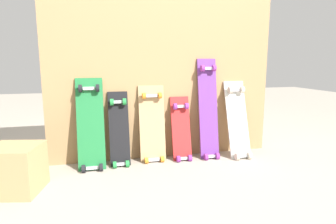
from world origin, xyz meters
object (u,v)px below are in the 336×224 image
(skateboard_black, at_px, (119,133))
(skateboard_white, at_px, (238,123))
(skateboard_natural, at_px, (152,128))
(skateboard_purple, at_px, (208,112))
(wooden_crate, at_px, (15,169))
(skateboard_green, at_px, (91,128))
(skateboard_red, at_px, (181,132))

(skateboard_black, bearing_deg, skateboard_white, -2.10)
(skateboard_natural, distance_m, skateboard_purple, 0.52)
(skateboard_black, distance_m, wooden_crate, 0.80)
(skateboard_purple, bearing_deg, skateboard_natural, 177.30)
(wooden_crate, bearing_deg, skateboard_black, 26.80)
(skateboard_white, bearing_deg, skateboard_green, 179.05)
(skateboard_purple, relative_size, wooden_crate, 3.04)
(skateboard_green, bearing_deg, skateboard_white, -0.95)
(skateboard_black, xyz_separation_m, skateboard_red, (0.54, 0.00, -0.03))
(skateboard_green, height_order, skateboard_black, skateboard_green)
(skateboard_purple, bearing_deg, wooden_crate, -166.47)
(wooden_crate, bearing_deg, skateboard_purple, 13.53)
(skateboard_black, xyz_separation_m, skateboard_purple, (0.79, 0.00, 0.14))
(skateboard_white, distance_m, wooden_crate, 1.81)
(skateboard_black, height_order, skateboard_purple, skateboard_purple)
(skateboard_natural, xyz_separation_m, skateboard_white, (0.78, -0.07, 0.01))
(skateboard_green, relative_size, skateboard_black, 1.17)
(skateboard_natural, xyz_separation_m, skateboard_purple, (0.51, -0.02, 0.11))
(wooden_crate, bearing_deg, skateboard_natural, 21.15)
(skateboard_green, relative_size, skateboard_white, 1.06)
(skateboard_red, bearing_deg, wooden_crate, -163.87)
(skateboard_green, distance_m, skateboard_black, 0.23)
(skateboard_white, xyz_separation_m, wooden_crate, (-1.77, -0.32, -0.15))
(skateboard_black, height_order, skateboard_natural, skateboard_natural)
(skateboard_red, distance_m, skateboard_white, 0.53)
(skateboard_purple, xyz_separation_m, skateboard_white, (0.27, -0.04, -0.10))
(skateboard_black, relative_size, wooden_crate, 2.17)
(skateboard_natural, xyz_separation_m, wooden_crate, (-0.99, -0.38, -0.13))
(wooden_crate, bearing_deg, skateboard_red, 16.13)
(skateboard_natural, bearing_deg, skateboard_red, -5.22)
(skateboard_natural, bearing_deg, wooden_crate, -158.85)
(skateboard_purple, height_order, skateboard_white, skateboard_purple)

